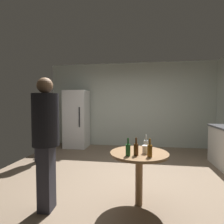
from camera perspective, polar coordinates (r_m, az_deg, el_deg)
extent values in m
cube|color=#7A6651|center=(3.77, 3.11, -20.01)|extent=(5.20, 5.20, 0.10)
cube|color=beige|center=(6.10, 5.66, 2.21)|extent=(5.32, 0.06, 2.70)
cube|color=white|center=(6.04, -10.80, -2.11)|extent=(0.70, 0.65, 1.80)
cube|color=#262628|center=(5.64, -9.97, -1.53)|extent=(0.03, 0.03, 0.60)
cylinder|color=olive|center=(2.76, 8.26, -19.85)|extent=(0.10, 0.10, 0.70)
cylinder|color=olive|center=(2.64, 8.31, -12.47)|extent=(0.80, 0.80, 0.03)
cylinder|color=#8C5919|center=(2.43, 11.49, -11.59)|extent=(0.06, 0.06, 0.15)
cylinder|color=#8C5919|center=(2.41, 11.52, -8.94)|extent=(0.02, 0.02, 0.08)
cylinder|color=#593314|center=(2.47, 7.37, -11.33)|extent=(0.06, 0.06, 0.15)
cylinder|color=#593314|center=(2.45, 7.38, -8.71)|extent=(0.02, 0.02, 0.08)
cylinder|color=#26662D|center=(2.43, 4.92, -11.53)|extent=(0.06, 0.06, 0.15)
cylinder|color=#26662D|center=(2.41, 4.94, -8.88)|extent=(0.02, 0.02, 0.08)
cylinder|color=silver|center=(2.70, 10.34, -10.12)|extent=(0.06, 0.06, 0.15)
cylinder|color=silver|center=(2.68, 10.37, -7.72)|extent=(0.02, 0.02, 0.08)
cylinder|color=white|center=(2.57, 10.15, -11.24)|extent=(0.08, 0.08, 0.11)
cube|color=#2D2D38|center=(2.73, -19.42, -18.49)|extent=(0.18, 0.23, 0.86)
cylinder|color=black|center=(2.56, -19.70, -2.24)|extent=(0.36, 0.36, 0.68)
sphere|color=#8C6647|center=(2.56, -19.87, 7.64)|extent=(0.20, 0.20, 0.20)
cube|color=#2D2D38|center=(4.89, -21.14, -9.43)|extent=(0.19, 0.23, 0.78)
cylinder|color=gray|center=(4.79, -21.29, -1.19)|extent=(0.36, 0.36, 0.62)
sphere|color=tan|center=(4.78, -21.37, 3.63)|extent=(0.19, 0.19, 0.19)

